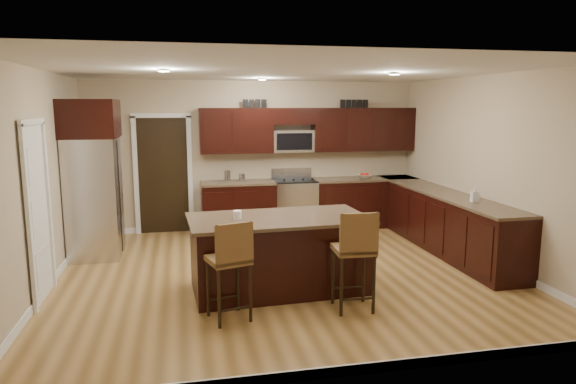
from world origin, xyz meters
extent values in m
plane|color=#A17840|center=(0.00, 0.00, 0.00)|extent=(6.00, 6.00, 0.00)
plane|color=silver|center=(0.00, 0.00, 2.70)|extent=(6.00, 6.00, 0.00)
plane|color=tan|center=(0.00, 2.75, 1.35)|extent=(6.00, 0.00, 6.00)
plane|color=tan|center=(-3.00, 0.00, 1.35)|extent=(0.00, 5.50, 5.50)
plane|color=tan|center=(3.00, 0.00, 1.35)|extent=(0.00, 5.50, 5.50)
cube|color=black|center=(-0.35, 2.45, 0.44)|extent=(1.30, 0.60, 0.88)
cube|color=black|center=(2.03, 2.45, 0.44)|extent=(1.94, 0.60, 0.88)
cube|color=black|center=(2.70, 0.48, 0.44)|extent=(0.60, 3.35, 0.88)
cube|color=brown|center=(-0.35, 2.45, 0.90)|extent=(1.30, 0.63, 0.04)
cube|color=brown|center=(2.03, 2.45, 0.90)|extent=(1.94, 0.63, 0.04)
cube|color=brown|center=(2.70, 0.48, 0.90)|extent=(0.63, 3.35, 0.04)
cube|color=black|center=(-0.35, 2.58, 1.82)|extent=(1.30, 0.33, 0.80)
cube|color=black|center=(2.03, 2.58, 1.82)|extent=(1.94, 0.33, 0.80)
cube|color=black|center=(0.68, 2.58, 2.07)|extent=(0.76, 0.33, 0.30)
cube|color=silver|center=(0.68, 2.45, 0.45)|extent=(0.76, 0.64, 0.90)
cube|color=black|center=(0.68, 2.45, 0.91)|extent=(0.76, 0.60, 0.03)
cube|color=black|center=(0.68, 2.15, 0.45)|extent=(0.65, 0.01, 0.45)
cube|color=silver|center=(0.68, 2.72, 1.02)|extent=(0.76, 0.05, 0.18)
cube|color=silver|center=(0.68, 2.60, 1.62)|extent=(0.76, 0.31, 0.40)
cube|color=black|center=(-1.65, 2.73, 1.03)|extent=(0.85, 0.03, 2.06)
cube|color=white|center=(-2.98, -0.30, 1.02)|extent=(0.03, 0.80, 2.04)
cube|color=black|center=(-0.19, -0.57, 0.44)|extent=(2.12, 1.14, 0.88)
cube|color=brown|center=(-0.19, -0.57, 0.90)|extent=(2.23, 1.25, 0.04)
cube|color=black|center=(-0.19, -0.57, 0.04)|extent=(2.04, 1.06, 0.09)
cube|color=brown|center=(-0.88, -1.35, 0.66)|extent=(0.50, 0.50, 0.06)
cube|color=brown|center=(-0.83, -1.53, 0.87)|extent=(0.40, 0.15, 0.44)
cylinder|color=black|center=(-1.05, -1.53, 0.31)|extent=(0.03, 0.03, 0.63)
cylinder|color=black|center=(-0.70, -1.53, 0.31)|extent=(0.03, 0.03, 0.63)
cylinder|color=black|center=(-1.05, -1.18, 0.31)|extent=(0.03, 0.03, 0.63)
cylinder|color=black|center=(-0.70, -1.18, 0.31)|extent=(0.03, 0.03, 0.63)
cube|color=brown|center=(0.51, -1.35, 0.69)|extent=(0.44, 0.44, 0.06)
cube|color=brown|center=(0.50, -1.55, 0.91)|extent=(0.43, 0.06, 0.46)
cylinder|color=black|center=(0.33, -1.54, 0.33)|extent=(0.04, 0.04, 0.66)
cylinder|color=black|center=(0.69, -1.54, 0.33)|extent=(0.04, 0.04, 0.66)
cylinder|color=black|center=(0.33, -1.17, 0.33)|extent=(0.04, 0.04, 0.66)
cylinder|color=black|center=(0.69, -1.17, 0.33)|extent=(0.04, 0.04, 0.66)
cube|color=silver|center=(-2.62, 1.43, 0.90)|extent=(0.72, 0.90, 1.79)
cube|color=black|center=(-2.26, 1.43, 0.90)|extent=(0.01, 0.02, 1.70)
cylinder|color=silver|center=(-2.23, 1.35, 0.99)|extent=(0.02, 0.02, 0.80)
cylinder|color=silver|center=(-2.23, 1.51, 0.99)|extent=(0.02, 0.02, 0.80)
cube|color=black|center=(-2.62, 1.43, 2.07)|extent=(0.78, 0.96, 0.56)
cube|color=olive|center=(0.87, 1.30, 0.01)|extent=(1.02, 0.71, 0.01)
imported|color=silver|center=(2.02, 2.45, 0.95)|extent=(0.31, 0.31, 0.06)
imported|color=#B2B2B2|center=(2.70, -0.17, 1.03)|extent=(0.11, 0.12, 0.22)
cylinder|color=silver|center=(-0.54, 2.45, 1.03)|extent=(0.12, 0.12, 0.21)
cylinder|color=silver|center=(-0.28, 2.45, 0.99)|extent=(0.11, 0.11, 0.14)
cylinder|color=white|center=(-0.69, -0.57, 0.97)|extent=(0.10, 0.10, 0.10)
camera|label=1|loc=(-1.32, -6.58, 2.26)|focal=32.00mm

